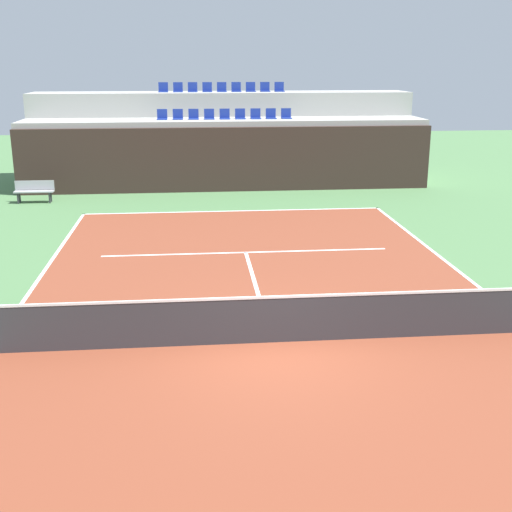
% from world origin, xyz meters
% --- Properties ---
extents(ground_plane, '(80.00, 80.00, 0.00)m').
position_xyz_m(ground_plane, '(0.00, 0.00, 0.00)').
color(ground_plane, '#477042').
extents(court_surface, '(11.00, 24.00, 0.01)m').
position_xyz_m(court_surface, '(0.00, 0.00, 0.01)').
color(court_surface, brown).
rests_on(court_surface, ground_plane).
extents(baseline_far, '(11.00, 0.10, 0.00)m').
position_xyz_m(baseline_far, '(0.00, 11.95, 0.01)').
color(baseline_far, white).
rests_on(baseline_far, court_surface).
extents(service_line_far, '(8.26, 0.10, 0.00)m').
position_xyz_m(service_line_far, '(0.00, 6.40, 0.01)').
color(service_line_far, white).
rests_on(service_line_far, court_surface).
extents(centre_service_line, '(0.10, 6.40, 0.00)m').
position_xyz_m(centre_service_line, '(0.00, 3.20, 0.01)').
color(centre_service_line, white).
rests_on(centre_service_line, court_surface).
extents(back_wall, '(17.52, 0.30, 2.70)m').
position_xyz_m(back_wall, '(0.00, 15.97, 1.35)').
color(back_wall, '#33231E').
rests_on(back_wall, ground_plane).
extents(stands_tier_lower, '(17.52, 2.40, 2.92)m').
position_xyz_m(stands_tier_lower, '(0.00, 17.32, 1.46)').
color(stands_tier_lower, '#9E9E99').
rests_on(stands_tier_lower, ground_plane).
extents(stands_tier_upper, '(17.52, 2.40, 3.97)m').
position_xyz_m(stands_tier_upper, '(0.00, 19.72, 1.99)').
color(stands_tier_upper, '#9E9E99').
rests_on(stands_tier_upper, ground_plane).
extents(seating_row_lower, '(5.87, 0.44, 0.44)m').
position_xyz_m(seating_row_lower, '(0.00, 17.41, 3.04)').
color(seating_row_lower, navy).
rests_on(seating_row_lower, stands_tier_lower).
extents(seating_row_upper, '(5.87, 0.44, 0.44)m').
position_xyz_m(seating_row_upper, '(0.00, 19.81, 4.10)').
color(seating_row_upper, navy).
rests_on(seating_row_upper, stands_tier_upper).
extents(tennis_net, '(11.08, 0.08, 1.07)m').
position_xyz_m(tennis_net, '(0.00, 0.00, 0.51)').
color(tennis_net, black).
rests_on(tennis_net, court_surface).
extents(player_bench, '(1.50, 0.40, 0.85)m').
position_xyz_m(player_bench, '(-7.67, 14.32, 0.51)').
color(player_bench, '#99999E').
rests_on(player_bench, ground_plane).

